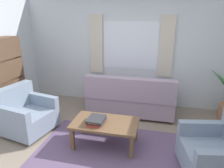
% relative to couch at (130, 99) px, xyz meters
% --- Properties ---
extents(ground_plane, '(6.24, 6.24, 0.00)m').
position_rel_couch_xyz_m(ground_plane, '(-0.13, -1.54, -0.37)').
color(ground_plane, gray).
extents(wall_back, '(5.32, 0.12, 2.60)m').
position_rel_couch_xyz_m(wall_back, '(-0.13, 0.72, 0.93)').
color(wall_back, silver).
rests_on(wall_back, ground_plane).
extents(window_with_curtains, '(1.98, 0.07, 1.40)m').
position_rel_couch_xyz_m(window_with_curtains, '(-0.13, 0.64, 1.08)').
color(window_with_curtains, white).
extents(area_rug, '(2.36, 1.79, 0.01)m').
position_rel_couch_xyz_m(area_rug, '(-0.13, -1.54, -0.36)').
color(area_rug, '#604C6B').
rests_on(area_rug, ground_plane).
extents(couch, '(1.90, 0.82, 0.92)m').
position_rel_couch_xyz_m(couch, '(0.00, 0.00, 0.00)').
color(couch, '#998499').
rests_on(couch, ground_plane).
extents(armchair_left, '(0.97, 0.98, 0.88)m').
position_rel_couch_xyz_m(armchair_left, '(-1.82, -1.19, -0.01)').
color(armchair_left, gray).
rests_on(armchair_left, ground_plane).
extents(armchair_right, '(0.97, 0.99, 0.88)m').
position_rel_couch_xyz_m(armchair_right, '(1.46, -1.61, -0.01)').
color(armchair_right, gray).
rests_on(armchair_right, ground_plane).
extents(coffee_table, '(1.10, 0.64, 0.44)m').
position_rel_couch_xyz_m(coffee_table, '(-0.24, -1.28, 0.01)').
color(coffee_table, brown).
rests_on(coffee_table, ground_plane).
extents(book_stack_on_table, '(0.29, 0.34, 0.09)m').
position_rel_couch_xyz_m(book_stack_on_table, '(-0.38, -1.34, 0.12)').
color(book_stack_on_table, '#B23833').
rests_on(book_stack_on_table, coffee_table).
extents(bookshelf, '(0.30, 0.94, 1.72)m').
position_rel_couch_xyz_m(bookshelf, '(-2.48, -0.82, 0.40)').
color(bookshelf, brown).
rests_on(bookshelf, ground_plane).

